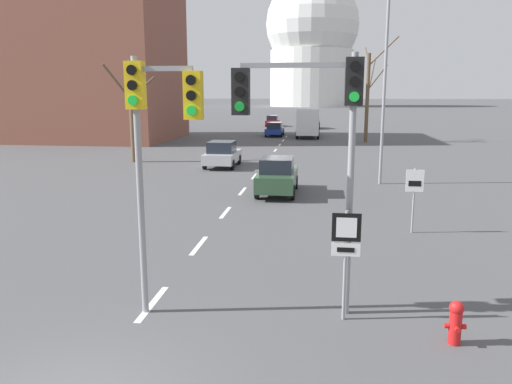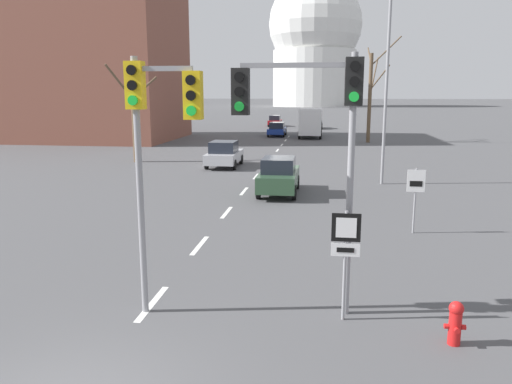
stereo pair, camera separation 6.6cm
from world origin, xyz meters
name	(u,v)px [view 1 (the left image)]	position (x,y,z in m)	size (l,w,h in m)	color
lane_stripe_0	(152,304)	(0.00, 4.10, 0.00)	(0.16, 2.00, 0.01)	silver
lane_stripe_1	(199,245)	(0.00, 8.60, 0.00)	(0.16, 2.00, 0.01)	silver
lane_stripe_2	(225,212)	(0.00, 13.10, 0.00)	(0.16, 2.00, 0.01)	silver
lane_stripe_3	(242,191)	(0.00, 17.60, 0.00)	(0.16, 2.00, 0.01)	silver
lane_stripe_4	(254,176)	(0.00, 22.10, 0.00)	(0.16, 2.00, 0.01)	silver
lane_stripe_5	(263,165)	(0.00, 26.60, 0.00)	(0.16, 2.00, 0.01)	silver
lane_stripe_6	(270,157)	(0.00, 31.10, 0.00)	(0.16, 2.00, 0.01)	silver
lane_stripe_7	(275,150)	(0.00, 35.60, 0.00)	(0.16, 2.00, 0.01)	silver
lane_stripe_8	(280,145)	(0.00, 40.10, 0.00)	(0.16, 2.00, 0.01)	silver
lane_stripe_9	(283,140)	(0.00, 44.60, 0.00)	(0.16, 2.00, 0.01)	silver
lane_stripe_10	(286,137)	(0.00, 49.10, 0.00)	(0.16, 2.00, 0.01)	silver
traffic_signal_near_right	(314,119)	(3.62, 4.17, 4.25)	(2.68, 0.34, 5.58)	gray
traffic_signal_centre_tall	(156,124)	(0.40, 3.67, 4.16)	(1.57, 0.34, 5.51)	gray
route_sign_post	(346,247)	(4.34, 3.83, 1.63)	(0.60, 0.08, 2.40)	gray
speed_limit_sign	(414,190)	(6.99, 11.00, 1.53)	(0.60, 0.08, 2.27)	gray
fire_hydrant	(456,321)	(6.43, 3.04, 0.48)	(0.40, 0.34, 0.88)	red
street_lamp_right	(377,70)	(6.56, 20.58, 5.95)	(2.52, 0.36, 9.84)	gray
sedan_near_left	(277,176)	(1.76, 17.18, 0.89)	(1.82, 4.30, 1.77)	#2D4C33
sedan_near_right	(272,121)	(-3.18, 66.05, 0.79)	(1.79, 4.23, 1.58)	maroon
sedan_mid_centre	(275,129)	(-1.33, 49.47, 0.79)	(1.89, 4.53, 1.56)	navy
sedan_far_left	(313,123)	(2.78, 62.33, 0.80)	(1.76, 4.39, 1.58)	black
sedan_far_right	(222,154)	(-2.59, 25.63, 0.84)	(1.98, 4.21, 1.69)	#B7B7BC
delivery_truck	(308,122)	(2.42, 48.47, 1.70)	(2.44, 7.20, 3.14)	#333842
bare_tree_left_near	(132,116)	(-9.19, 27.16, 3.19)	(2.97, 2.43, 7.12)	brown
bare_tree_right_near	(369,92)	(8.27, 43.72, 4.84)	(2.84, 4.37, 9.95)	brown
capitol_dome	(312,42)	(0.00, 175.63, 22.17)	(32.22, 32.22, 45.51)	silver
apartment_block_left	(83,42)	(-20.45, 43.69, 9.80)	(18.00, 14.00, 19.60)	brown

